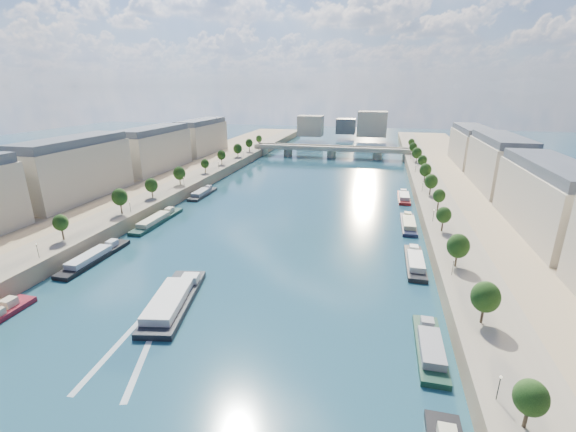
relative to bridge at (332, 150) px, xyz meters
The scene contains 17 objects.
ground 129.20m from the bridge, 90.00° to the right, with size 700.00×700.00×0.00m, color #0B2734.
quay_left 147.84m from the bridge, 119.15° to the right, with size 44.00×520.00×5.00m, color #9E8460.
quay_right 147.84m from the bridge, 60.85° to the right, with size 44.00×520.00×5.00m, color #9E8460.
pave_left 141.12m from the bridge, 113.82° to the right, with size 14.00×520.00×0.10m, color gray.
pave_right 141.12m from the bridge, 66.18° to the right, with size 14.00×520.00×0.10m, color gray.
trees_left 138.60m from the bridge, 113.40° to the right, with size 4.80×268.80×8.26m.
trees_right 131.30m from the bridge, 65.21° to the right, with size 4.80×268.80×8.26m.
lamps_left 148.70m from the bridge, 110.68° to the right, with size 0.36×200.36×4.28m.
lamps_right 134.78m from the bridge, 67.07° to the right, with size 0.36×200.36×4.28m.
buildings_left 145.14m from the bridge, 125.97° to the right, with size 16.00×226.00×23.20m.
buildings_right 145.14m from the bridge, 54.03° to the right, with size 16.00×226.00×23.20m.
skyline 90.98m from the bridge, 87.98° to the left, with size 79.00×42.00×22.00m.
bridge is the anchor object (origin of this frame).
tour_barge 204.60m from the bridge, 93.03° to the right, with size 13.34×29.17×3.82m.
wake 221.19m from the bridge, 92.80° to the right, with size 12.56×26.02×0.04m.
moored_barges_left 190.25m from the bridge, 103.84° to the right, with size 5.00×159.10×3.60m.
moored_barges_right 178.78m from the bridge, 75.25° to the right, with size 5.00×160.97×3.60m.
Camera 1 is at (33.34, -45.23, 48.28)m, focal length 24.00 mm.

